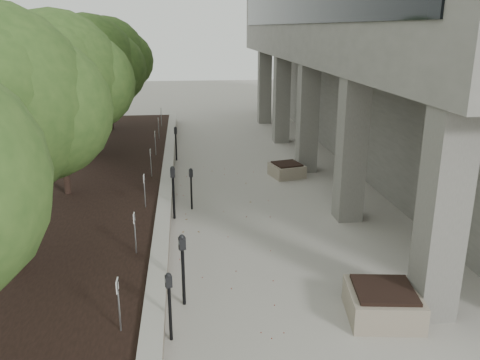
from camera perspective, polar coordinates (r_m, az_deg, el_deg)
ground at (r=8.71m, az=2.72°, el=-20.04°), size 90.00×90.00×0.00m
retaining_wall at (r=16.62m, az=-8.45°, el=-0.53°), size 0.39×26.00×0.50m
planting_bed at (r=17.18m, az=-20.78°, el=-1.08°), size 7.00×26.00×0.40m
crabapple_tree_3 at (r=15.42m, az=-20.26°, el=8.17°), size 4.60×4.00×5.44m
crabapple_tree_4 at (r=20.28m, az=-17.07°, el=10.42°), size 4.60×4.00×5.44m
crabapple_tree_5 at (r=25.19m, az=-15.09°, el=11.78°), size 4.60×4.00×5.44m
parking_sign_2 at (r=8.63m, az=-13.83°, el=-13.93°), size 0.04×0.22×0.96m
parking_sign_3 at (r=11.29m, az=-12.04°, el=-6.07°), size 0.04×0.22×0.96m
parking_sign_4 at (r=14.09m, az=-10.98°, el=-1.25°), size 0.04×0.22×0.96m
parking_sign_5 at (r=16.96m, az=-10.27°, el=1.95°), size 0.04×0.22×0.96m
parking_sign_6 at (r=19.86m, az=-9.77°, el=4.22°), size 0.04×0.22×0.96m
parking_sign_7 at (r=22.79m, az=-9.40°, el=5.91°), size 0.04×0.22×0.96m
parking_sign_8 at (r=25.74m, az=-9.10°, el=7.21°), size 0.04×0.22×0.96m
parking_meter_1 at (r=8.87m, az=-8.12°, el=-14.33°), size 0.15×0.13×1.32m
parking_meter_2 at (r=9.81m, az=-6.60°, el=-10.31°), size 0.17×0.15×1.51m
parking_meter_3 at (r=14.11m, az=-7.71°, el=-1.46°), size 0.16×0.11×1.57m
parking_meter_4 at (r=14.82m, az=-5.66°, el=-1.03°), size 0.14×0.11×1.29m
parking_meter_5 at (r=20.42m, az=-7.42°, el=4.20°), size 0.15×0.11×1.42m
planter_front at (r=9.96m, az=16.21°, el=-13.46°), size 1.48×1.48×0.61m
planter_back at (r=18.23m, az=5.43°, el=1.19°), size 1.32×1.32×0.51m
berry_scatter at (r=13.00m, az=-1.23°, el=-6.64°), size 3.30×14.10×0.02m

